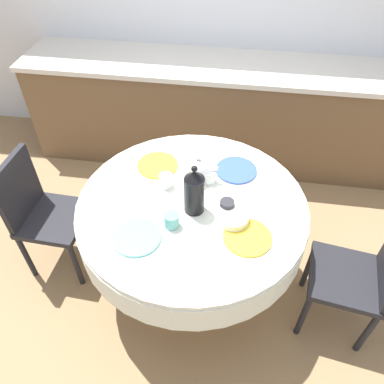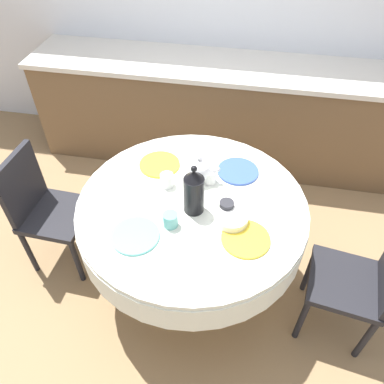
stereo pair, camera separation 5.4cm
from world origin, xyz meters
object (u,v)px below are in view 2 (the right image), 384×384
(chair_left, at_px, (363,280))
(chair_right, at_px, (44,207))
(teapot, at_px, (200,169))
(coffee_carafe, at_px, (194,192))

(chair_left, xyz_separation_m, chair_right, (-1.96, 0.19, 0.00))
(teapot, bearing_deg, chair_right, -171.45)
(chair_right, xyz_separation_m, teapot, (0.99, 0.15, 0.35))
(teapot, bearing_deg, chair_left, -19.53)
(coffee_carafe, bearing_deg, chair_left, -5.97)
(chair_left, distance_m, coffee_carafe, 1.04)
(chair_right, xyz_separation_m, coffee_carafe, (1.01, -0.09, 0.40))
(chair_left, relative_size, chair_right, 1.00)
(chair_right, height_order, teapot, teapot)
(chair_left, xyz_separation_m, teapot, (-0.97, 0.34, 0.35))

